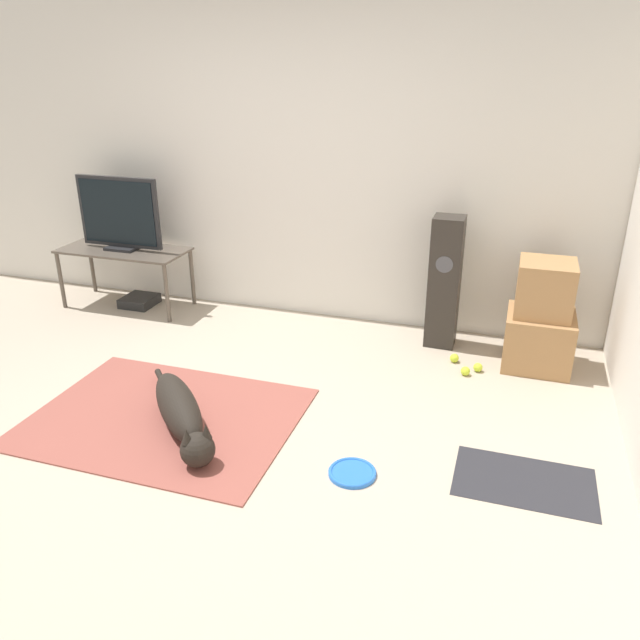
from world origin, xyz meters
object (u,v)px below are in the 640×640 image
frisbee (352,473)px  tennis_ball_near_speaker (478,367)px  tennis_ball_by_boxes (465,371)px  dog (181,412)px  tv_stand (124,256)px  tv (119,214)px  tennis_ball_loose_on_carpet (454,358)px  game_console (139,301)px  cardboard_box_upper (545,288)px  cardboard_box_lower (538,340)px  floor_speaker (444,282)px

frisbee → tennis_ball_near_speaker: (0.55, 1.45, 0.02)m
tennis_ball_by_boxes → tennis_ball_near_speaker: bearing=46.8°
dog → tv_stand: size_ratio=0.82×
tv_stand → tv: bearing=90.0°
tennis_ball_loose_on_carpet → game_console: game_console is taller
tennis_ball_near_speaker → tennis_ball_loose_on_carpet: 0.21m
frisbee → cardboard_box_upper: (0.94, 1.70, 0.59)m
dog → tennis_ball_near_speaker: 2.13m
frisbee → cardboard_box_lower: cardboard_box_lower is taller
dog → tennis_ball_near_speaker: size_ratio=14.08×
tennis_ball_near_speaker → tennis_ball_loose_on_carpet: size_ratio=1.00×
dog → tennis_ball_near_speaker: bearing=39.5°
floor_speaker → tennis_ball_loose_on_carpet: (0.15, -0.31, -0.48)m
tv_stand → tennis_ball_near_speaker: tv_stand is taller
dog → tv: tv is taller
cardboard_box_upper → tennis_ball_loose_on_carpet: 0.82m
cardboard_box_lower → tv: tv is taller
tv_stand → tennis_ball_near_speaker: bearing=-6.4°
frisbee → cardboard_box_upper: cardboard_box_upper is taller
cardboard_box_lower → floor_speaker: (-0.72, 0.16, 0.31)m
tennis_ball_near_speaker → game_console: game_console is taller
game_console → tennis_ball_near_speaker: bearing=-7.1°
tv → game_console: 0.81m
tennis_ball_near_speaker → tennis_ball_loose_on_carpet: same height
floor_speaker → tennis_ball_loose_on_carpet: bearing=-63.9°
tennis_ball_near_speaker → tv: bearing=173.6°
dog → frisbee: dog is taller
frisbee → tennis_ball_loose_on_carpet: tennis_ball_loose_on_carpet is taller
dog → tennis_ball_by_boxes: (1.56, 1.27, -0.10)m
floor_speaker → tv: bearing=-178.9°
tv → tennis_ball_loose_on_carpet: tv is taller
floor_speaker → game_console: 2.77m
cardboard_box_lower → floor_speaker: floor_speaker is taller
tennis_ball_loose_on_carpet → tv: bearing=175.1°
dog → tv_stand: bearing=131.3°
cardboard_box_lower → tennis_ball_loose_on_carpet: (-0.57, -0.14, -0.17)m
cardboard_box_lower → tv_stand: (-3.54, 0.11, 0.27)m
tv_stand → tv: 0.37m
cardboard_box_upper → tennis_ball_by_boxes: 0.81m
floor_speaker → tv_stand: floor_speaker is taller
floor_speaker → cardboard_box_lower: bearing=-12.8°
floor_speaker → tennis_ball_loose_on_carpet: 0.59m
frisbee → tv: size_ratio=0.34×
cardboard_box_upper → tennis_ball_loose_on_carpet: cardboard_box_upper is taller
tv_stand → game_console: 0.44m
tennis_ball_near_speaker → floor_speaker: bearing=129.1°
frisbee → tv_stand: tv_stand is taller
tv_stand → game_console: size_ratio=3.84×
floor_speaker → tv_stand: 2.81m
tennis_ball_by_boxes → tennis_ball_near_speaker: same height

